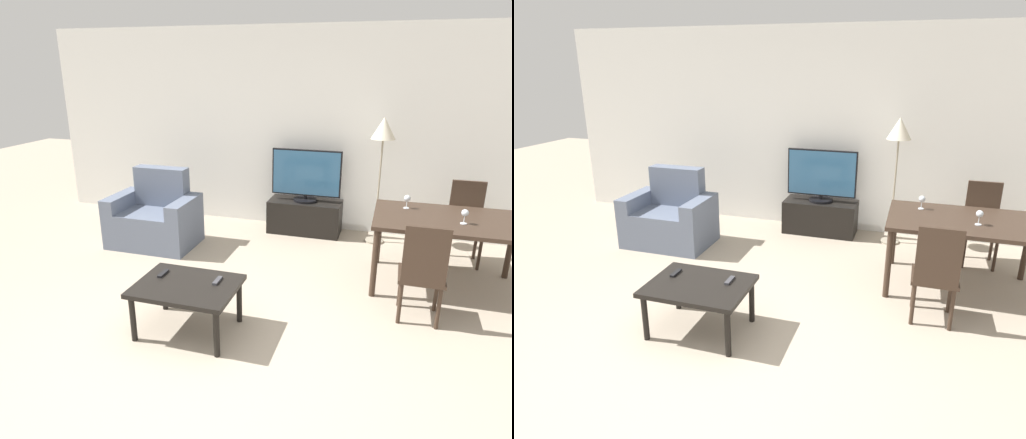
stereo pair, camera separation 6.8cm
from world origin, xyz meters
TOP-DOWN VIEW (x-y plane):
  - ground_plane at (0.00, 0.00)m, footprint 18.00×18.00m
  - wall_back at (0.00, 3.56)m, footprint 7.44×0.06m
  - armchair at (-1.56, 2.29)m, footprint 1.06×0.74m
  - tv_stand at (0.19, 3.27)m, footprint 0.98×0.45m
  - tv at (0.19, 3.26)m, footprint 0.93×0.32m
  - coffee_table at (-0.28, 0.54)m, footprint 0.86×0.66m
  - dining_table at (1.89, 2.08)m, footprint 1.48×0.97m
  - dining_chair_near at (1.63, 1.29)m, footprint 0.40×0.40m
  - dining_chair_far at (2.15, 2.88)m, footprint 0.40×0.40m
  - floor_lamp at (1.14, 3.18)m, footprint 0.30×0.30m
  - remote_primary at (-0.05, 0.66)m, footprint 0.04×0.15m
  - remote_secondary at (-0.56, 0.65)m, footprint 0.04×0.15m
  - wine_glass_left at (2.00, 1.95)m, footprint 0.07×0.07m
  - wine_glass_center at (1.47, 2.30)m, footprint 0.07×0.07m

SIDE VIEW (x-z plane):
  - ground_plane at x=0.00m, z-range 0.00..0.00m
  - tv_stand at x=0.19m, z-range 0.00..0.45m
  - armchair at x=-1.56m, z-range -0.15..0.81m
  - coffee_table at x=-0.28m, z-range 0.17..0.62m
  - remote_primary at x=-0.05m, z-range 0.45..0.47m
  - remote_secondary at x=-0.56m, z-range 0.45..0.47m
  - dining_chair_near at x=1.63m, z-range 0.04..0.98m
  - dining_chair_far at x=2.15m, z-range 0.04..0.98m
  - dining_table at x=1.89m, z-range 0.30..1.05m
  - tv at x=0.19m, z-range 0.45..1.15m
  - wine_glass_left at x=2.00m, z-range 0.78..0.93m
  - wine_glass_center at x=1.47m, z-range 0.78..0.93m
  - wall_back at x=0.00m, z-range 0.00..2.70m
  - floor_lamp at x=1.14m, z-range 0.57..2.18m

